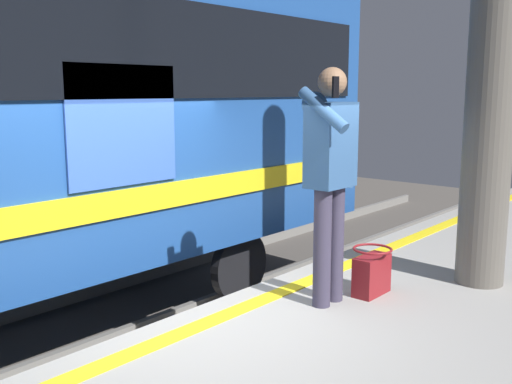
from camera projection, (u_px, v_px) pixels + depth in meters
name	position (u px, v px, depth m)	size (l,w,h in m)	color
safety_line	(223.00, 316.00, 4.44)	(14.79, 0.16, 0.01)	yellow
track_rail_near	(82.00, 350.00, 5.84)	(19.62, 0.08, 0.16)	slate
track_rail_far	(11.00, 315.00, 6.76)	(19.62, 0.08, 0.16)	slate
passenger	(330.00, 166.00, 4.56)	(0.57, 0.55, 1.85)	#383347
handbag	(372.00, 273.00, 4.90)	(0.36, 0.33, 0.40)	maroon
station_column	(492.00, 77.00, 4.94)	(0.41, 0.41, 3.58)	#59544C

